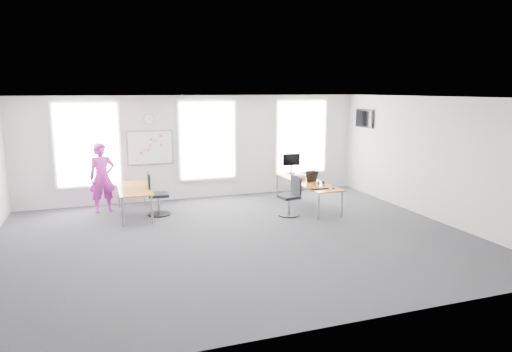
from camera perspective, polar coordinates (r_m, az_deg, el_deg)
name	(u,v)px	position (r m, az deg, el deg)	size (l,w,h in m)	color
floor	(238,238)	(9.95, -2.32, -7.76)	(10.00, 10.00, 0.00)	#242429
ceiling	(236,97)	(9.44, -2.46, 9.79)	(10.00, 10.00, 0.00)	white
wall_back	(197,147)	(13.42, -7.35, 3.57)	(10.00, 10.00, 0.00)	silver
wall_front	(327,221)	(5.96, 8.88, -5.52)	(10.00, 10.00, 0.00)	silver
wall_right	(432,158)	(12.00, 21.14, 2.08)	(10.00, 10.00, 0.00)	silver
window_left	(87,145)	(13.09, -20.32, 3.69)	(1.60, 0.06, 2.20)	silver
window_mid	(207,140)	(13.43, -6.08, 4.46)	(1.60, 0.06, 2.20)	silver
window_right	(301,137)	(14.40, 5.66, 4.89)	(1.60, 0.06, 2.20)	silver
desk_right	(307,183)	(12.58, 6.37, -0.82)	(0.76, 2.85, 0.69)	#BC6F1C
desk_left	(134,190)	(11.94, -15.02, -1.71)	(0.78, 1.96, 0.72)	#BC6F1C
chair_right	(291,198)	(11.61, 4.41, -2.81)	(0.54, 0.54, 1.01)	black
chair_left	(156,197)	(11.87, -12.40, -2.54)	(0.58, 0.58, 1.09)	black
person	(102,178)	(12.52, -18.68, -0.19)	(0.66, 0.43, 1.81)	#C724B0
whiteboard	(150,148)	(13.17, -13.09, 3.46)	(1.20, 0.03, 0.90)	white
wall_clock	(149,119)	(13.10, -13.24, 6.93)	(0.30, 0.30, 0.04)	gray
tv	(365,118)	(14.30, 13.41, 7.02)	(0.06, 0.90, 0.55)	black
keyboard	(320,189)	(11.59, 7.95, -1.57)	(0.44, 0.16, 0.02)	black
mouse	(333,188)	(11.67, 9.65, -1.48)	(0.07, 0.11, 0.04)	black
lens_cap	(324,186)	(11.98, 8.55, -1.21)	(0.06, 0.06, 0.01)	black
headphones	(321,183)	(12.10, 8.08, -0.86)	(0.18, 0.10, 0.11)	black
laptop_sleeve	(312,176)	(12.45, 6.99, -0.05)	(0.38, 0.31, 0.30)	black
paper_stack	(298,177)	(12.79, 5.30, -0.13)	(0.34, 0.26, 0.12)	beige
monitor	(291,162)	(13.59, 4.45, 1.81)	(0.54, 0.22, 0.60)	black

